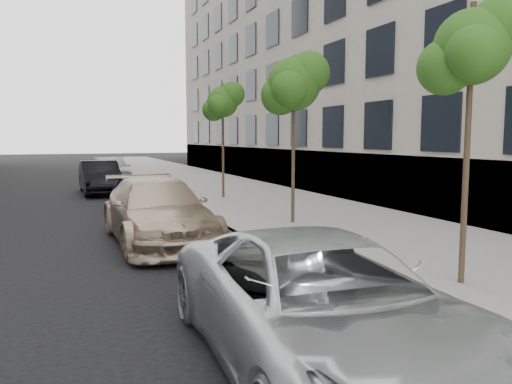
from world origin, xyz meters
TOP-DOWN VIEW (x-y plane):
  - ground at (0.00, 0.00)m, footprint 160.00×160.00m
  - sidewalk at (4.30, 24.00)m, footprint 6.40×72.00m
  - curb at (1.18, 24.00)m, footprint 0.15×72.00m
  - tree_near at (3.23, 1.50)m, footprint 1.59×1.39m
  - tree_mid at (3.23, 8.00)m, footprint 1.82×1.62m
  - tree_far at (3.23, 14.50)m, footprint 1.62×1.42m
  - minivan at (-0.42, -0.18)m, footprint 2.75×5.47m
  - suv at (-0.83, 7.26)m, footprint 2.30×5.45m
  - sedan_blue at (-0.47, 12.97)m, footprint 1.57×3.81m
  - sedan_black at (-1.28, 19.08)m, footprint 1.71×4.62m
  - sedan_rear at (-0.10, 25.30)m, footprint 2.32×5.03m

SIDE VIEW (x-z plane):
  - ground at x=0.00m, z-range 0.00..0.00m
  - sidewalk at x=4.30m, z-range 0.00..0.14m
  - curb at x=1.18m, z-range 0.00..0.14m
  - sedan_blue at x=-0.47m, z-range 0.00..1.29m
  - sedan_rear at x=-0.10m, z-range 0.00..1.42m
  - minivan at x=-0.42m, z-range 0.00..1.48m
  - sedan_black at x=-1.28m, z-range 0.00..1.51m
  - suv at x=-0.83m, z-range 0.00..1.57m
  - tree_far at x=3.23m, z-range 1.67..6.33m
  - tree_near at x=3.23m, z-range 1.68..6.35m
  - tree_mid at x=3.23m, z-range 1.66..6.49m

